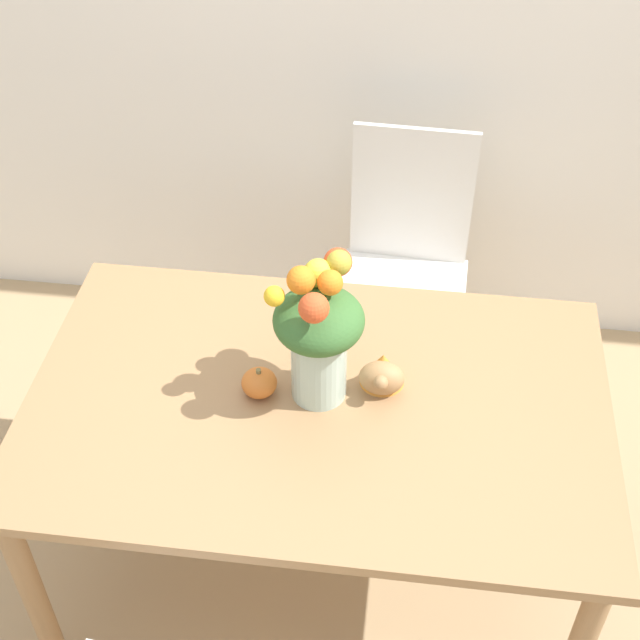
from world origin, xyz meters
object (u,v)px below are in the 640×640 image
at_px(pumpkin, 259,383).
at_px(turkey_figurine, 382,372).
at_px(dining_chair_near_window, 404,270).
at_px(flower_vase, 320,333).

bearing_deg(pumpkin, turkey_figurine, 12.02).
xyz_separation_m(pumpkin, dining_chair_near_window, (0.33, 0.83, -0.27)).
height_order(pumpkin, turkey_figurine, turkey_figurine).
relative_size(pumpkin, dining_chair_near_window, 0.09).
bearing_deg(dining_chair_near_window, turkey_figurine, -89.81).
height_order(flower_vase, turkey_figurine, flower_vase).
relative_size(turkey_figurine, dining_chair_near_window, 0.16).
distance_m(flower_vase, turkey_figurine, 0.22).
xyz_separation_m(flower_vase, turkey_figurine, (0.15, 0.04, -0.15)).
xyz_separation_m(pumpkin, turkey_figurine, (0.30, 0.06, 0.01)).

